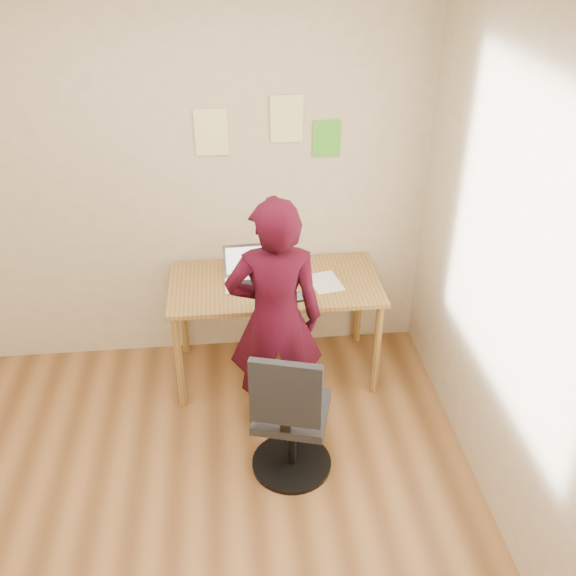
{
  "coord_description": "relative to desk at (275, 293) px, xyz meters",
  "views": [
    {
      "loc": [
        0.38,
        -2.27,
        2.91
      ],
      "look_at": [
        0.71,
        0.95,
        0.95
      ],
      "focal_mm": 40.0,
      "sensor_mm": 36.0,
      "label": 1
    }
  ],
  "objects": [
    {
      "name": "wall_note_left",
      "position": [
        -0.36,
        0.36,
        1.0
      ],
      "size": [
        0.21,
        0.0,
        0.3
      ],
      "primitive_type": "cube",
      "color": "#FFF398",
      "rests_on": "room"
    },
    {
      "name": "paper_sheet",
      "position": [
        0.33,
        -0.04,
        0.09
      ],
      "size": [
        0.24,
        0.3,
        0.0
      ],
      "primitive_type": "cube",
      "rotation": [
        0.0,
        0.0,
        0.2
      ],
      "color": "white",
      "rests_on": "desk"
    },
    {
      "name": "room",
      "position": [
        -0.67,
        -1.38,
        0.7
      ],
      "size": [
        3.58,
        3.58,
        2.78
      ],
      "color": "brown",
      "rests_on": "ground"
    },
    {
      "name": "wall_note_mid",
      "position": [
        0.12,
        0.36,
        1.07
      ],
      "size": [
        0.21,
        0.0,
        0.3
      ],
      "primitive_type": "cube",
      "color": "#FFF398",
      "rests_on": "room"
    },
    {
      "name": "wall_note_right",
      "position": [
        0.38,
        0.36,
        0.93
      ],
      "size": [
        0.18,
        0.0,
        0.24
      ],
      "primitive_type": "cube",
      "color": "green",
      "rests_on": "room"
    },
    {
      "name": "person",
      "position": [
        -0.04,
        -0.52,
        0.13
      ],
      "size": [
        0.58,
        0.39,
        1.57
      ],
      "primitive_type": "imported",
      "rotation": [
        0.0,
        0.0,
        3.11
      ],
      "color": "#340714",
      "rests_on": "ground"
    },
    {
      "name": "office_chair",
      "position": [
        -0.0,
        -0.97,
        -0.26
      ],
      "size": [
        0.5,
        0.51,
        0.91
      ],
      "rotation": [
        0.0,
        0.0,
        -0.28
      ],
      "color": "black",
      "rests_on": "ground"
    },
    {
      "name": "desk",
      "position": [
        0.0,
        0.0,
        0.0
      ],
      "size": [
        1.4,
        0.7,
        0.74
      ],
      "color": "olive",
      "rests_on": "ground"
    },
    {
      "name": "phone",
      "position": [
        0.13,
        -0.21,
        0.09
      ],
      "size": [
        0.07,
        0.12,
        0.01
      ],
      "rotation": [
        0.0,
        0.0,
        0.19
      ],
      "color": "black",
      "rests_on": "desk"
    },
    {
      "name": "laptop",
      "position": [
        -0.18,
        0.02,
        0.14
      ],
      "size": [
        0.32,
        0.29,
        0.23
      ],
      "rotation": [
        0.0,
        0.0,
        0.03
      ],
      "color": "#B0B0B7",
      "rests_on": "desk"
    }
  ]
}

